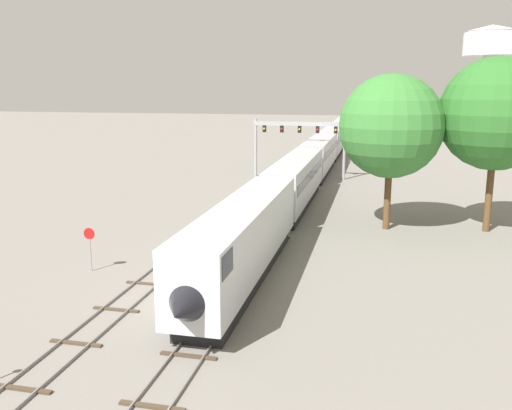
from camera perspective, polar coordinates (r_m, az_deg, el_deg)
The scene contains 9 objects.
ground_plane at distance 30.99m, azimuth -6.81°, elevation -10.00°, with size 400.00×400.00×0.00m, color gray.
track_main at distance 88.09m, azimuth 7.56°, elevation 4.60°, with size 2.60×200.00×0.16m.
track_near at distance 69.26m, azimuth 1.48°, elevation 2.62°, with size 2.60×160.00×0.16m.
passenger_train at distance 85.62m, azimuth 7.47°, elevation 6.10°, with size 3.04×128.13×4.80m.
signal_gantry at distance 70.76m, azimuth 4.55°, elevation 7.31°, with size 12.10×0.49×7.59m.
water_tower at distance 110.87m, azimuth 23.26°, elevation 14.43°, with size 9.87×9.87×22.44m.
stop_sign at distance 36.64m, azimuth -16.93°, elevation -3.82°, with size 0.76×0.08×2.88m.
trackside_tree_left at distance 45.79m, azimuth 13.91°, elevation 7.95°, with size 8.39×8.39×12.74m.
trackside_tree_mid at distance 47.59m, azimuth 23.78°, elevation 8.67°, with size 8.95×8.95×14.04m.
Camera 1 is at (9.80, -26.96, 11.72)m, focal length 38.38 mm.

